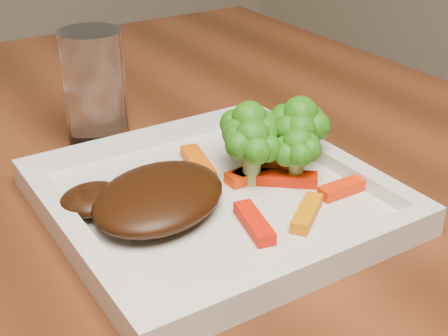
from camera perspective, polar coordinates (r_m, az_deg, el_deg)
plate at (r=0.54m, az=-0.89°, el=-3.16°), size 0.27×0.27×0.01m
steak at (r=0.51m, az=-5.98°, el=-2.63°), size 0.16×0.14×0.03m
broccoli_0 at (r=0.57m, az=2.30°, el=3.11°), size 0.07×0.07×0.07m
broccoli_1 at (r=0.58m, az=6.89°, el=3.23°), size 0.07×0.07×0.06m
broccoli_2 at (r=0.55m, az=6.69°, el=1.39°), size 0.06×0.06×0.06m
broccoli_3 at (r=0.55m, az=2.59°, el=1.51°), size 0.06×0.06×0.06m
carrot_0 at (r=0.51m, az=7.58°, el=-4.08°), size 0.05×0.04×0.01m
carrot_1 at (r=0.55m, az=11.13°, el=-1.70°), size 0.05×0.02×0.01m
carrot_2 at (r=0.49m, az=2.77°, el=-5.01°), size 0.03×0.06×0.01m
carrot_3 at (r=0.62m, az=4.93°, el=2.26°), size 0.06×0.02×0.01m
carrot_4 at (r=0.58m, az=-2.39°, el=0.47°), size 0.03×0.07×0.01m
carrot_5 at (r=0.56m, az=5.36°, el=-0.92°), size 0.06×0.05×0.01m
carrot_6 at (r=0.57m, az=2.88°, el=-0.12°), size 0.05×0.03×0.01m
drinking_glass at (r=0.66m, az=-11.72°, el=7.14°), size 0.08×0.08×0.12m
carrot_7 at (r=0.57m, az=3.15°, el=-0.37°), size 0.06×0.02×0.01m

